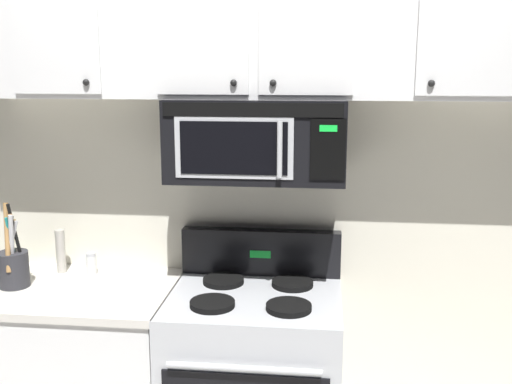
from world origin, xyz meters
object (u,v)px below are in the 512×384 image
object	(u,v)px
utensil_crock_charcoal	(13,264)
salt_shaker	(91,264)
spice_jar	(21,261)
over_range_microwave	(257,139)
pepper_mill	(61,251)

from	to	relation	value
utensil_crock_charcoal	salt_shaker	size ratio (longest dim) A/B	3.69
utensil_crock_charcoal	spice_jar	bearing A→B (deg)	109.52
utensil_crock_charcoal	over_range_microwave	bearing A→B (deg)	6.87
pepper_mill	salt_shaker	bearing A→B (deg)	-4.08
over_range_microwave	utensil_crock_charcoal	bearing A→B (deg)	-173.13
over_range_microwave	spice_jar	world-z (taller)	over_range_microwave
salt_shaker	spice_jar	distance (m)	0.35
over_range_microwave	pepper_mill	distance (m)	1.13
utensil_crock_charcoal	spice_jar	size ratio (longest dim) A/B	3.72
pepper_mill	spice_jar	world-z (taller)	pepper_mill
salt_shaker	pepper_mill	world-z (taller)	pepper_mill
salt_shaker	pepper_mill	bearing A→B (deg)	175.92
spice_jar	pepper_mill	bearing A→B (deg)	4.83
utensil_crock_charcoal	pepper_mill	xyz separation A→B (m)	(0.13, 0.22, -0.00)
salt_shaker	pepper_mill	distance (m)	0.17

